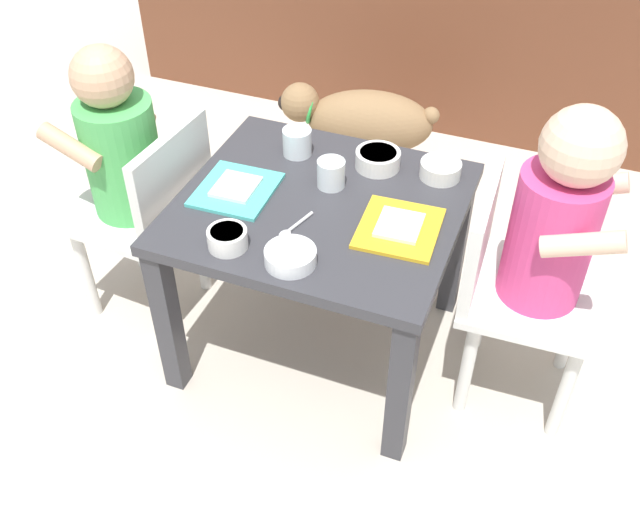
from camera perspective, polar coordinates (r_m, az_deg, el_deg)
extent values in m
plane|color=beige|center=(1.77, 0.00, -6.71)|extent=(7.00, 7.00, 0.00)
cube|color=#333338|center=(1.49, 0.00, 3.91)|extent=(0.57, 0.53, 0.03)
cube|color=#333338|center=(1.57, -11.97, -5.04)|extent=(0.04, 0.04, 0.40)
cube|color=#333338|center=(1.42, 6.36, -10.56)|extent=(0.04, 0.04, 0.40)
cube|color=#333338|center=(1.87, -4.77, 4.50)|extent=(0.04, 0.04, 0.40)
cube|color=#333338|center=(1.75, 10.70, 0.79)|extent=(0.04, 0.04, 0.40)
cube|color=silver|center=(1.73, -14.52, 3.60)|extent=(0.30, 0.30, 0.02)
cube|color=silver|center=(1.60, -11.55, 5.86)|extent=(0.04, 0.27, 0.22)
cylinder|color=#4CB259|center=(1.65, -15.34, 7.52)|extent=(0.17, 0.17, 0.27)
sphere|color=tan|center=(1.57, -16.89, 13.45)|extent=(0.13, 0.13, 0.13)
cylinder|color=silver|center=(1.94, -14.42, 2.46)|extent=(0.03, 0.03, 0.28)
cylinder|color=silver|center=(1.83, -18.08, -1.12)|extent=(0.03, 0.03, 0.28)
cylinder|color=silver|center=(1.83, -9.44, 0.85)|extent=(0.03, 0.03, 0.28)
cylinder|color=silver|center=(1.72, -13.00, -3.05)|extent=(0.03, 0.03, 0.28)
cylinder|color=tan|center=(1.71, -15.18, 11.33)|extent=(0.15, 0.05, 0.09)
cylinder|color=tan|center=(1.59, -19.16, 8.14)|extent=(0.15, 0.05, 0.09)
cube|color=silver|center=(1.53, 16.68, -2.90)|extent=(0.29, 0.29, 0.02)
cube|color=silver|center=(1.45, 12.62, 1.59)|extent=(0.03, 0.27, 0.22)
cylinder|color=#D83F7F|center=(1.43, 17.79, 1.39)|extent=(0.16, 0.16, 0.28)
sphere|color=beige|center=(1.32, 20.02, 8.15)|extent=(0.14, 0.14, 0.14)
cylinder|color=silver|center=(1.57, 18.84, -10.04)|extent=(0.03, 0.03, 0.28)
cylinder|color=silver|center=(1.71, 19.39, -5.03)|extent=(0.03, 0.03, 0.28)
cylinder|color=silver|center=(1.56, 11.59, -8.49)|extent=(0.03, 0.03, 0.28)
cylinder|color=silver|center=(1.70, 12.80, -3.60)|extent=(0.03, 0.03, 0.28)
cylinder|color=beige|center=(1.32, 20.09, 0.88)|extent=(0.15, 0.05, 0.09)
cylinder|color=beige|center=(1.47, 20.55, 5.21)|extent=(0.15, 0.05, 0.09)
ellipsoid|color=olive|center=(2.17, 3.96, 10.54)|extent=(0.40, 0.26, 0.19)
sphere|color=olive|center=(2.17, -1.59, 12.07)|extent=(0.12, 0.12, 0.12)
sphere|color=black|center=(2.18, -2.66, 12.04)|extent=(0.05, 0.05, 0.05)
torus|color=green|center=(2.17, -0.71, 11.68)|extent=(0.05, 0.10, 0.10)
sphere|color=olive|center=(2.15, 8.78, 10.94)|extent=(0.05, 0.05, 0.05)
cylinder|color=olive|center=(2.30, 1.38, 8.33)|extent=(0.04, 0.04, 0.13)
cylinder|color=olive|center=(2.21, 0.99, 6.82)|extent=(0.04, 0.04, 0.13)
cylinder|color=olive|center=(2.29, 6.51, 7.84)|extent=(0.04, 0.04, 0.13)
cylinder|color=olive|center=(2.20, 6.31, 6.32)|extent=(0.04, 0.04, 0.13)
cube|color=#4CC6BC|center=(1.52, -6.66, 5.24)|extent=(0.16, 0.18, 0.01)
cube|color=white|center=(1.52, -6.68, 5.49)|extent=(0.09, 0.10, 0.01)
cube|color=gold|center=(1.42, 6.28, 2.20)|extent=(0.16, 0.18, 0.01)
cube|color=white|center=(1.41, 6.30, 2.45)|extent=(0.09, 0.10, 0.01)
cylinder|color=white|center=(1.51, 0.78, 6.57)|extent=(0.06, 0.06, 0.06)
cylinder|color=silver|center=(1.52, 0.78, 6.26)|extent=(0.05, 0.05, 0.04)
cylinder|color=white|center=(1.62, -1.83, 9.02)|extent=(0.06, 0.06, 0.06)
cylinder|color=silver|center=(1.62, -1.82, 8.71)|extent=(0.06, 0.06, 0.04)
cylinder|color=white|center=(1.58, 4.60, 7.64)|extent=(0.10, 0.10, 0.04)
cylinder|color=#B26633|center=(1.57, 4.63, 8.13)|extent=(0.08, 0.08, 0.01)
cylinder|color=white|center=(1.37, -7.34, 1.38)|extent=(0.08, 0.08, 0.04)
cylinder|color=#4C8C33|center=(1.36, -7.40, 1.89)|extent=(0.06, 0.06, 0.01)
cylinder|color=white|center=(1.33, -2.36, -0.06)|extent=(0.10, 0.10, 0.03)
cylinder|color=gold|center=(1.32, -2.37, 0.34)|extent=(0.08, 0.08, 0.01)
cylinder|color=white|center=(1.57, 9.52, 6.76)|extent=(0.09, 0.09, 0.04)
cylinder|color=gold|center=(1.56, 9.58, 7.22)|extent=(0.07, 0.07, 0.01)
cylinder|color=silver|center=(1.43, -1.57, 2.72)|extent=(0.03, 0.07, 0.01)
ellipsoid|color=silver|center=(1.40, -2.80, 1.77)|extent=(0.03, 0.03, 0.01)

